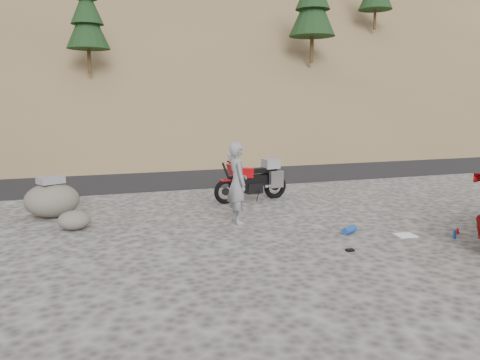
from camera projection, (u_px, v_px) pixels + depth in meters
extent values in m
plane|color=#3D3B39|center=(286.00, 230.00, 10.77)|extent=(140.00, 140.00, 0.00)
cube|color=black|center=(198.00, 173.00, 19.21)|extent=(120.00, 7.00, 0.05)
cube|color=brown|center=(163.00, 38.00, 38.17)|extent=(110.00, 51.90, 46.72)
cube|color=brown|center=(163.00, 34.00, 38.12)|extent=(110.00, 43.28, 36.46)
cube|color=brown|center=(136.00, 7.00, 55.91)|extent=(120.00, 40.00, 30.00)
cylinder|color=#342412|center=(89.00, 58.00, 21.86)|extent=(0.17, 0.17, 1.40)
cone|color=black|center=(87.00, 24.00, 21.60)|extent=(2.00, 2.00, 2.25)
cone|color=black|center=(86.00, 5.00, 21.45)|extent=(1.50, 1.50, 1.76)
cylinder|color=#342412|center=(312.00, 46.00, 26.28)|extent=(0.22, 0.22, 1.82)
cone|color=black|center=(313.00, 9.00, 25.94)|extent=(2.60, 2.60, 2.92)
cylinder|color=#342412|center=(375.00, 17.00, 30.52)|extent=(0.18, 0.18, 1.54)
torus|color=black|center=(226.00, 192.00, 13.41)|extent=(0.73, 0.26, 0.72)
cylinder|color=black|center=(226.00, 192.00, 13.41)|extent=(0.23, 0.10, 0.22)
torus|color=black|center=(275.00, 186.00, 14.21)|extent=(0.78, 0.29, 0.76)
cylinder|color=black|center=(275.00, 186.00, 14.21)|extent=(0.25, 0.13, 0.24)
cylinder|color=black|center=(228.00, 177.00, 13.38)|extent=(0.41, 0.14, 0.88)
cylinder|color=black|center=(233.00, 163.00, 13.39)|extent=(0.17, 0.67, 0.05)
cube|color=black|center=(250.00, 181.00, 13.76)|extent=(1.33, 0.50, 0.33)
cube|color=black|center=(253.00, 188.00, 13.85)|extent=(0.54, 0.41, 0.31)
cube|color=#98080B|center=(243.00, 172.00, 13.59)|extent=(0.62, 0.43, 0.34)
cube|color=#98080B|center=(234.00, 169.00, 13.43)|extent=(0.39, 0.43, 0.39)
cube|color=silver|center=(231.00, 159.00, 13.35)|extent=(0.19, 0.35, 0.28)
cube|color=black|center=(258.00, 170.00, 13.84)|extent=(0.63, 0.35, 0.13)
cube|color=black|center=(270.00, 171.00, 14.04)|extent=(0.41, 0.26, 0.11)
cube|color=#B4B4B9|center=(276.00, 179.00, 13.85)|extent=(0.45, 0.21, 0.49)
cube|color=#B4B4B9|center=(266.00, 177.00, 14.34)|extent=(0.45, 0.21, 0.49)
cube|color=gray|center=(271.00, 164.00, 14.01)|extent=(0.52, 0.45, 0.28)
cube|color=#98080B|center=(225.00, 180.00, 13.36)|extent=(0.35, 0.19, 0.04)
cylinder|color=black|center=(258.00, 195.00, 13.73)|extent=(0.07, 0.23, 0.40)
cylinder|color=#B4B4B9|center=(272.00, 185.00, 13.96)|extent=(0.51, 0.19, 0.14)
imported|color=gray|center=(237.00, 223.00, 11.40)|extent=(0.47, 0.72, 1.97)
ellipsoid|color=#534F47|center=(52.00, 200.00, 11.87)|extent=(1.61, 1.47, 0.87)
cube|color=gray|center=(51.00, 180.00, 11.79)|extent=(0.81, 0.75, 0.18)
ellipsoid|color=#534F47|center=(74.00, 220.00, 10.74)|extent=(0.79, 0.72, 0.44)
cube|color=white|center=(406.00, 235.00, 10.30)|extent=(0.46, 0.41, 0.01)
cylinder|color=#184095|center=(349.00, 230.00, 10.44)|extent=(0.43, 0.33, 0.16)
cylinder|color=#184095|center=(455.00, 234.00, 10.06)|extent=(0.09, 0.09, 0.19)
cone|color=#B50C0E|center=(457.00, 230.00, 10.44)|extent=(0.12, 0.12, 0.15)
cube|color=black|center=(350.00, 250.00, 9.22)|extent=(0.16, 0.11, 0.04)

